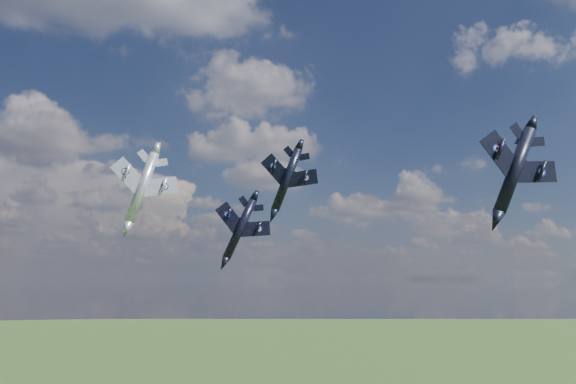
{
  "coord_description": "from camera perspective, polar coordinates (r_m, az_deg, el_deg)",
  "views": [
    {
      "loc": [
        -11.72,
        -68.78,
        70.07
      ],
      "look_at": [
        5.39,
        11.29,
        82.83
      ],
      "focal_mm": 35.0,
      "sensor_mm": 36.0,
      "label": 1
    }
  ],
  "objects": [
    {
      "name": "jet_high_navy",
      "position": [
        98.76,
        -0.12,
        1.3
      ],
      "size": [
        16.68,
        19.0,
        7.16
      ],
      "primitive_type": null,
      "rotation": [
        0.0,
        0.37,
        -0.37
      ],
      "color": "black"
    },
    {
      "name": "jet_lead_navy",
      "position": [
        85.82,
        -4.9,
        -3.72
      ],
      "size": [
        11.66,
        14.6,
        6.41
      ],
      "primitive_type": null,
      "rotation": [
        0.0,
        0.42,
        -0.14
      ],
      "color": "black"
    },
    {
      "name": "jet_right_navy",
      "position": [
        74.51,
        22.05,
        2.05
      ],
      "size": [
        12.32,
        16.42,
        7.89
      ],
      "primitive_type": null,
      "rotation": [
        0.0,
        0.44,
        -0.03
      ],
      "color": "black"
    },
    {
      "name": "jet_left_silver",
      "position": [
        80.99,
        -14.61,
        0.46
      ],
      "size": [
        12.84,
        15.86,
        5.93
      ],
      "primitive_type": null,
      "rotation": [
        0.0,
        0.31,
        0.16
      ],
      "color": "#A1A3AB"
    }
  ]
}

